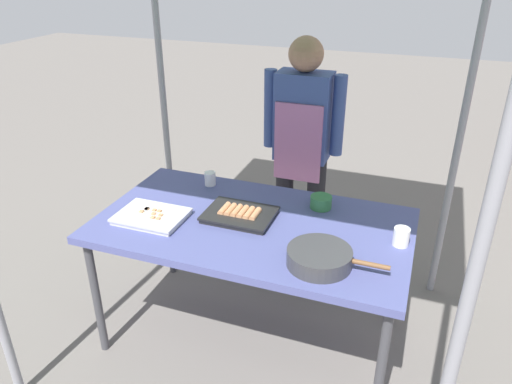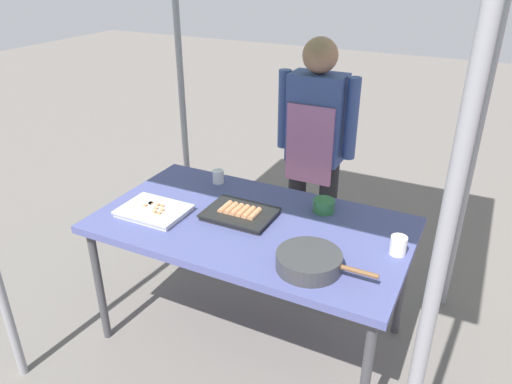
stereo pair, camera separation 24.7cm
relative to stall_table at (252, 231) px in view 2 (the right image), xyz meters
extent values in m
plane|color=#66605B|center=(0.00, 0.00, -0.70)|extent=(18.00, 18.00, 0.00)
cube|color=#4C518C|center=(0.00, 0.00, 0.03)|extent=(1.60, 0.90, 0.04)
cylinder|color=#3F3F44|center=(-0.74, -0.39, -0.34)|extent=(0.04, 0.04, 0.71)
cylinder|color=#3F3F44|center=(0.74, -0.39, -0.34)|extent=(0.04, 0.04, 0.71)
cylinder|color=#3F3F44|center=(-0.74, 0.39, -0.34)|extent=(0.04, 0.04, 0.71)
cylinder|color=#3F3F44|center=(0.74, 0.39, -0.34)|extent=(0.04, 0.04, 0.71)
cylinder|color=gray|center=(0.95, -0.80, 0.46)|extent=(0.04, 0.04, 2.32)
cylinder|color=gray|center=(-0.95, 0.80, 0.46)|extent=(0.04, 0.04, 2.32)
cylinder|color=gray|center=(0.95, 0.80, 0.46)|extent=(0.04, 0.04, 2.32)
cube|color=black|center=(-0.08, 0.02, 0.06)|extent=(0.35, 0.26, 0.02)
cube|color=black|center=(-0.08, 0.02, 0.08)|extent=(0.36, 0.27, 0.01)
cylinder|color=tan|center=(-0.17, 0.02, 0.09)|extent=(0.03, 0.11, 0.03)
cylinder|color=tan|center=(-0.13, 0.02, 0.09)|extent=(0.03, 0.11, 0.03)
cylinder|color=tan|center=(-0.10, 0.02, 0.09)|extent=(0.03, 0.11, 0.03)
cylinder|color=tan|center=(-0.06, 0.02, 0.09)|extent=(0.03, 0.11, 0.03)
cylinder|color=tan|center=(-0.03, 0.02, 0.09)|extent=(0.03, 0.11, 0.03)
cylinder|color=tan|center=(0.01, 0.02, 0.09)|extent=(0.03, 0.11, 0.03)
cube|color=silver|center=(-0.50, -0.15, 0.06)|extent=(0.34, 0.25, 0.02)
cube|color=silver|center=(-0.50, -0.15, 0.08)|extent=(0.35, 0.26, 0.01)
cylinder|color=tan|center=(-0.50, -0.19, 0.08)|extent=(0.22, 0.01, 0.01)
cube|color=tan|center=(-0.44, -0.19, 0.08)|extent=(0.02, 0.02, 0.02)
cube|color=tan|center=(-0.47, -0.19, 0.08)|extent=(0.02, 0.02, 0.02)
cylinder|color=tan|center=(-0.50, -0.15, 0.08)|extent=(0.22, 0.01, 0.01)
cube|color=tan|center=(-0.49, -0.15, 0.08)|extent=(0.02, 0.02, 0.02)
cube|color=tan|center=(-0.56, -0.15, 0.08)|extent=(0.02, 0.02, 0.02)
cube|color=tan|center=(-0.45, -0.15, 0.08)|extent=(0.02, 0.02, 0.02)
cylinder|color=tan|center=(-0.50, -0.12, 0.08)|extent=(0.22, 0.01, 0.01)
cube|color=tan|center=(-0.51, -0.12, 0.08)|extent=(0.02, 0.02, 0.02)
cube|color=tan|center=(-0.55, -0.12, 0.08)|extent=(0.02, 0.02, 0.02)
cube|color=tan|center=(-0.47, -0.12, 0.08)|extent=(0.02, 0.02, 0.02)
cube|color=tan|center=(-0.55, -0.12, 0.08)|extent=(0.02, 0.02, 0.02)
cylinder|color=#38383A|center=(0.41, -0.25, 0.09)|extent=(0.29, 0.29, 0.08)
cylinder|color=brown|center=(0.63, -0.25, 0.11)|extent=(0.16, 0.02, 0.02)
cylinder|color=#386B33|center=(0.41, -0.25, 0.12)|extent=(0.27, 0.27, 0.01)
cylinder|color=#33723F|center=(0.29, 0.28, 0.09)|extent=(0.12, 0.12, 0.07)
cylinder|color=white|center=(0.73, 0.04, 0.10)|extent=(0.08, 0.08, 0.09)
cylinder|color=white|center=(-0.39, 0.33, 0.09)|extent=(0.07, 0.07, 0.08)
cylinder|color=black|center=(-0.08, 0.84, -0.30)|extent=(0.12, 0.12, 0.79)
cylinder|color=black|center=(0.14, 0.84, -0.30)|extent=(0.12, 0.12, 0.79)
cube|color=#384C8C|center=(0.03, 0.84, 0.37)|extent=(0.34, 0.20, 0.56)
cube|color=#B26B9E|center=(0.03, 0.73, 0.23)|extent=(0.30, 0.02, 0.50)
cylinder|color=#384C8C|center=(-0.19, 0.84, 0.40)|extent=(0.08, 0.08, 0.50)
cylinder|color=#384C8C|center=(0.25, 0.84, 0.40)|extent=(0.08, 0.08, 0.50)
sphere|color=#9E7256|center=(0.03, 0.84, 0.75)|extent=(0.21, 0.21, 0.21)
camera|label=1|loc=(0.77, -2.03, 1.31)|focal=34.17mm
camera|label=2|loc=(0.99, -1.93, 1.31)|focal=34.17mm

